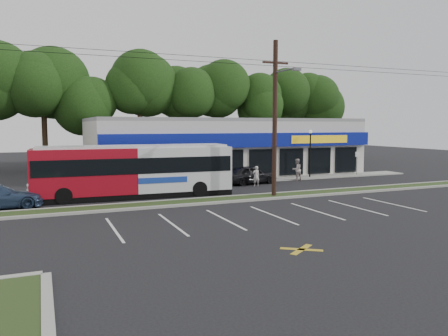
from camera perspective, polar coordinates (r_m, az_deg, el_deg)
The scene contains 15 objects.
ground at distance 26.45m, azimuth 1.91°, elevation -4.55°, with size 120.00×120.00×0.00m, color black.
grass_strip at distance 27.34m, azimuth 1.03°, elevation -4.08°, with size 40.00×1.60×0.12m, color #263A17.
curb_south at distance 26.57m, azimuth 1.78°, elevation -4.35°, with size 40.00×0.25×0.14m, color #9E9E93.
curb_north at distance 28.10m, azimuth 0.33°, elevation -3.79°, with size 40.00×0.25×0.14m, color #9E9E93.
sidewalk at distance 36.60m, azimuth 3.13°, elevation -1.64°, with size 32.00×2.20×0.10m, color #9E9E93.
strip_mall at distance 42.87m, azimuth -0.30°, elevation 2.92°, with size 25.00×12.55×5.30m.
utility_pole at distance 28.16m, azimuth 6.43°, elevation 7.10°, with size 50.00×2.77×10.00m.
lamp_post at distance 39.19m, azimuth 11.20°, elevation 2.59°, with size 0.30×0.30×4.25m.
sign_post at distance 42.09m, azimuth 16.99°, elevation 1.13°, with size 0.45×0.10×2.23m.
tree_line at distance 51.97m, azimuth -6.19°, elevation 9.72°, with size 46.76×6.76×11.83m.
metrobus at distance 28.83m, azimuth -11.55°, elevation -0.22°, with size 12.67×3.21×3.38m.
car_dark at distance 34.76m, azimuth 3.39°, elevation -0.86°, with size 1.78×4.42×1.51m, color black.
car_silver at distance 30.29m, azimuth -20.73°, elevation -2.39°, with size 1.35×3.87×1.27m, color #999DA0.
pedestrian_a at distance 33.51m, azimuth 4.21°, elevation -1.06°, with size 0.57×0.37×1.56m, color beige.
pedestrian_b at distance 37.37m, azimuth 9.49°, elevation -0.20°, with size 0.90×0.70×1.85m, color #B8A9A6.
Camera 1 is at (-10.91, -23.64, 4.66)m, focal length 35.00 mm.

